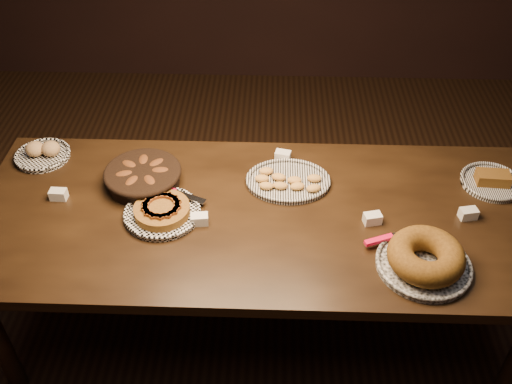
{
  "coord_description": "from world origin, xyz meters",
  "views": [
    {
      "loc": [
        0.05,
        -1.75,
        2.37
      ],
      "look_at": [
        -0.01,
        0.05,
        0.82
      ],
      "focal_mm": 40.0,
      "sensor_mm": 36.0,
      "label": 1
    }
  ],
  "objects_px": {
    "madeleine_platter": "(288,181)",
    "bundt_cake_plate": "(425,258)",
    "buffet_table": "(259,225)",
    "apple_tart_plate": "(162,211)"
  },
  "relations": [
    {
      "from": "buffet_table",
      "to": "bundt_cake_plate",
      "type": "relative_size",
      "value": 6.02
    },
    {
      "from": "buffet_table",
      "to": "bundt_cake_plate",
      "type": "distance_m",
      "value": 0.7
    },
    {
      "from": "madeleine_platter",
      "to": "bundt_cake_plate",
      "type": "relative_size",
      "value": 0.92
    },
    {
      "from": "bundt_cake_plate",
      "to": "madeleine_platter",
      "type": "bearing_deg",
      "value": 156.28
    },
    {
      "from": "buffet_table",
      "to": "bundt_cake_plate",
      "type": "xyz_separation_m",
      "value": [
        0.63,
        -0.28,
        0.12
      ]
    },
    {
      "from": "buffet_table",
      "to": "madeleine_platter",
      "type": "bearing_deg",
      "value": 57.71
    },
    {
      "from": "madeleine_platter",
      "to": "bundt_cake_plate",
      "type": "xyz_separation_m",
      "value": [
        0.51,
        -0.47,
        0.03
      ]
    },
    {
      "from": "madeleine_platter",
      "to": "bundt_cake_plate",
      "type": "distance_m",
      "value": 0.69
    },
    {
      "from": "apple_tart_plate",
      "to": "madeleine_platter",
      "type": "bearing_deg",
      "value": 3.62
    },
    {
      "from": "madeleine_platter",
      "to": "bundt_cake_plate",
      "type": "bearing_deg",
      "value": -49.42
    }
  ]
}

